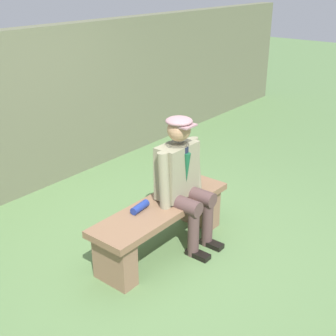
% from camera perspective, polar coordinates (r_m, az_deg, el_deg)
% --- Properties ---
extents(ground_plane, '(30.00, 30.00, 0.00)m').
position_cam_1_polar(ground_plane, '(4.50, -0.73, -10.18)').
color(ground_plane, '#587A47').
extents(bench, '(1.58, 0.46, 0.49)m').
position_cam_1_polar(bench, '(4.33, -0.75, -6.66)').
color(bench, brown).
rests_on(bench, ground).
extents(seated_man, '(0.60, 0.59, 1.30)m').
position_cam_1_polar(seated_man, '(4.26, 1.87, -1.11)').
color(seated_man, gray).
rests_on(seated_man, ground).
extents(rolled_magazine, '(0.22, 0.09, 0.07)m').
position_cam_1_polar(rolled_magazine, '(4.14, -3.58, -4.98)').
color(rolled_magazine, navy).
rests_on(rolled_magazine, bench).
extents(stadium_wall, '(12.00, 0.24, 1.94)m').
position_cam_1_polar(stadium_wall, '(5.59, -18.13, 6.50)').
color(stadium_wall, '#63674C').
rests_on(stadium_wall, ground).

